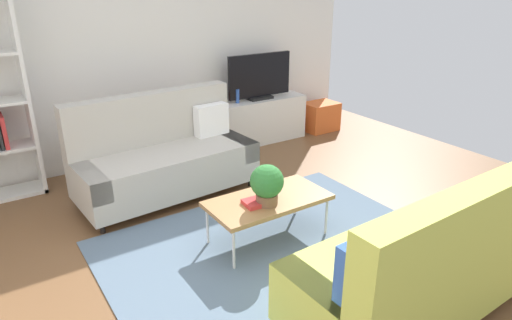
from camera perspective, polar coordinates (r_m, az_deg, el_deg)
name	(u,v)px	position (r m, az deg, el deg)	size (l,w,h in m)	color
ground_plane	(262,252)	(4.08, 0.76, -11.48)	(7.68, 7.68, 0.00)	brown
wall_far	(136,47)	(5.98, -14.84, 13.62)	(6.40, 0.12, 2.90)	white
area_rug	(276,250)	(4.09, 2.54, -11.28)	(2.90, 2.20, 0.01)	slate
couch_beige	(164,156)	(5.02, -11.48, 0.45)	(1.95, 0.96, 1.10)	#B2ADA3
couch_green	(422,264)	(3.34, 20.22, -12.16)	(1.92, 0.89, 1.10)	#C1CC51
coffee_table	(268,201)	(4.06, 1.55, -5.21)	(1.10, 0.56, 0.42)	#9E7042
tv_console	(259,120)	(6.62, 0.34, 5.07)	(1.40, 0.44, 0.64)	silver
tv	(260,77)	(6.45, 0.46, 10.40)	(1.00, 0.20, 0.64)	black
storage_trunk	(320,116)	(7.22, 8.10, 5.46)	(0.52, 0.40, 0.44)	orange
potted_plant	(267,184)	(3.87, 1.38, -2.98)	(0.29, 0.29, 0.36)	brown
table_book_0	(257,202)	(3.94, 0.19, -5.33)	(0.24, 0.18, 0.04)	red
vase_0	(222,98)	(6.27, -4.36, 7.85)	(0.14, 0.14, 0.17)	#B24C4C
bottle_0	(237,96)	(6.28, -2.36, 8.06)	(0.05, 0.05, 0.19)	#3359B2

